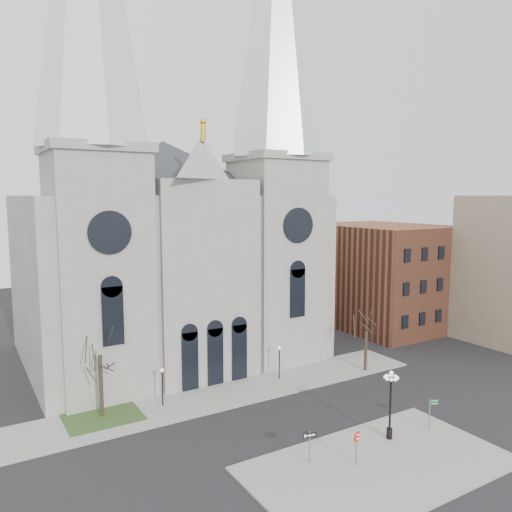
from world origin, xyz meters
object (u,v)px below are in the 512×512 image
stop_sign (357,440)px  globe_lamp (391,396)px  one_way_sign (310,441)px  street_name_sign (431,411)px

stop_sign → globe_lamp: size_ratio=0.48×
globe_lamp → one_way_sign: (-7.09, 0.38, -1.76)m
one_way_sign → globe_lamp: bearing=10.3°
globe_lamp → street_name_sign: bearing=-8.0°
globe_lamp → stop_sign: bearing=-162.0°
globe_lamp → one_way_sign: globe_lamp is taller
stop_sign → globe_lamp: globe_lamp is taller
stop_sign → one_way_sign: (-2.45, 1.89, -0.26)m
one_way_sign → stop_sign: bearing=-24.2°
stop_sign → one_way_sign: stop_sign is taller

